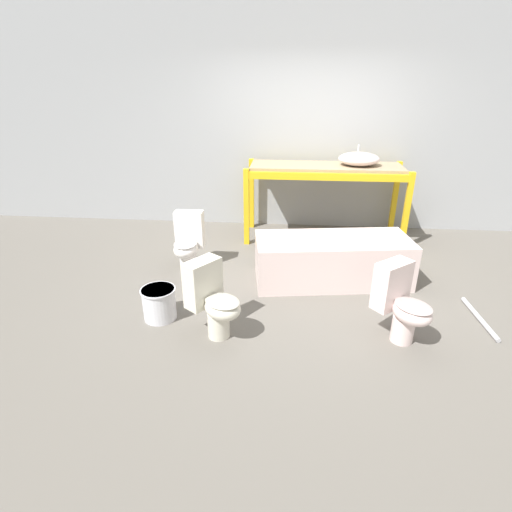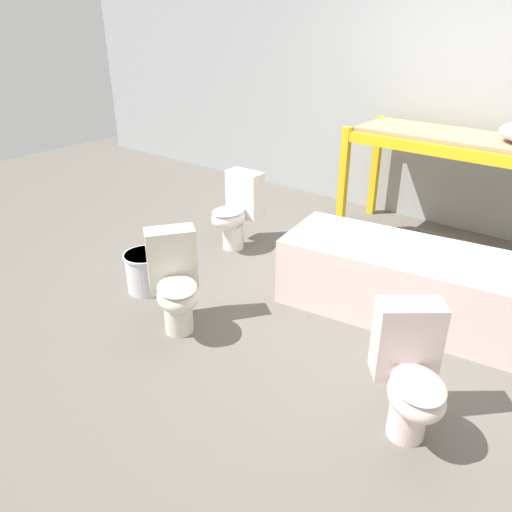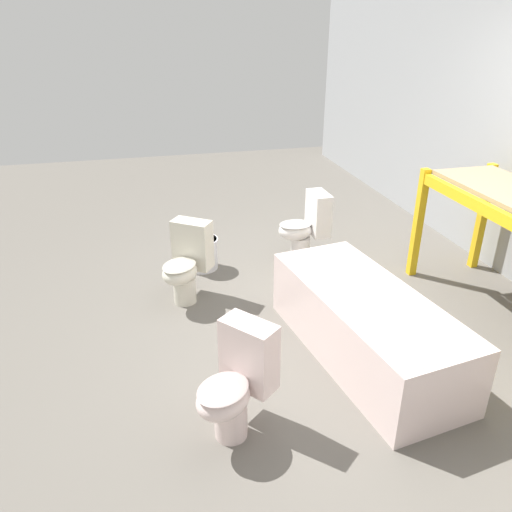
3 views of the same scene
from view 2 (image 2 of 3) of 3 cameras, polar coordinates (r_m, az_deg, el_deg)
The scene contains 8 objects.
ground_plane at distance 4.01m, azimuth 12.56°, elevation -4.25°, with size 12.00×12.00×0.00m, color #666059.
warehouse_wall_rear at distance 5.20m, azimuth 24.11°, elevation 19.84°, with size 10.80×0.08×3.20m.
shelving_rack at distance 4.72m, azimuth 23.68°, elevation 10.56°, with size 2.16×0.75×1.04m.
bathtub_main at distance 3.70m, azimuth 16.37°, elevation -2.24°, with size 1.77×0.91×0.51m.
toilet_near at distance 3.40m, azimuth -9.23°, elevation -2.91°, with size 0.58×0.54×0.69m.
toilet_far at distance 2.70m, azimuth 17.25°, elevation -12.64°, with size 0.55×0.57×0.69m.
toilet_extra at distance 4.57m, azimuth -2.23°, elevation 5.27°, with size 0.33×0.50×0.69m.
bucket_white at distance 4.00m, azimuth -12.44°, elevation -1.67°, with size 0.33×0.33×0.31m.
Camera 2 is at (1.42, -3.18, 2.00)m, focal length 35.00 mm.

